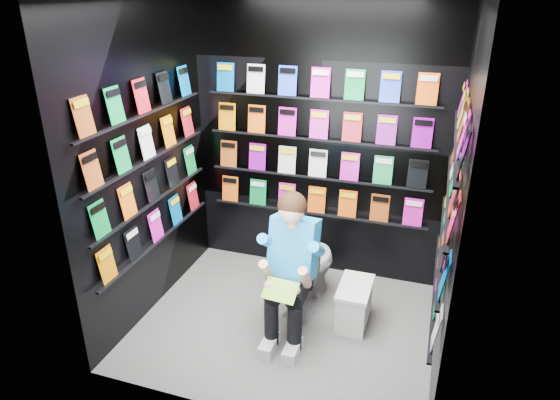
% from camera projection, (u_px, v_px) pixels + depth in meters
% --- Properties ---
extents(floor, '(2.40, 2.40, 0.00)m').
position_uv_depth(floor, '(286.00, 324.00, 4.23)').
color(floor, slate).
rests_on(floor, ground).
extents(wall_back, '(2.40, 0.04, 2.60)m').
position_uv_depth(wall_back, '(319.00, 144.00, 4.58)').
color(wall_back, black).
rests_on(wall_back, floor).
extents(wall_front, '(2.40, 0.04, 2.60)m').
position_uv_depth(wall_front, '(233.00, 242.00, 2.84)').
color(wall_front, black).
rests_on(wall_front, floor).
extents(wall_left, '(0.04, 2.00, 2.60)m').
position_uv_depth(wall_left, '(146.00, 164.00, 4.05)').
color(wall_left, black).
rests_on(wall_left, floor).
extents(wall_right, '(0.04, 2.00, 2.60)m').
position_uv_depth(wall_right, '(456.00, 202.00, 3.36)').
color(wall_right, black).
rests_on(wall_right, floor).
extents(comics_back, '(2.10, 0.06, 1.37)m').
position_uv_depth(comics_back, '(318.00, 144.00, 4.55)').
color(comics_back, red).
rests_on(comics_back, wall_back).
extents(comics_left, '(0.06, 1.70, 1.37)m').
position_uv_depth(comics_left, '(149.00, 164.00, 4.04)').
color(comics_left, red).
rests_on(comics_left, wall_left).
extents(comics_right, '(0.06, 1.70, 1.37)m').
position_uv_depth(comics_right, '(451.00, 201.00, 3.37)').
color(comics_right, red).
rests_on(comics_right, wall_right).
extents(toilet, '(0.48, 0.78, 0.73)m').
position_uv_depth(toilet, '(306.00, 266.00, 4.38)').
color(toilet, white).
rests_on(toilet, floor).
extents(longbox, '(0.24, 0.44, 0.33)m').
position_uv_depth(longbox, '(354.00, 306.00, 4.19)').
color(longbox, white).
rests_on(longbox, floor).
extents(longbox_lid, '(0.26, 0.46, 0.03)m').
position_uv_depth(longbox_lid, '(355.00, 288.00, 4.12)').
color(longbox_lid, white).
rests_on(longbox_lid, longbox).
extents(reader, '(0.55, 0.76, 1.33)m').
position_uv_depth(reader, '(294.00, 248.00, 3.90)').
color(reader, '#2389D8').
rests_on(reader, toilet).
extents(held_comic, '(0.27, 0.17, 0.11)m').
position_uv_depth(held_comic, '(280.00, 290.00, 3.66)').
color(held_comic, green).
rests_on(held_comic, reader).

